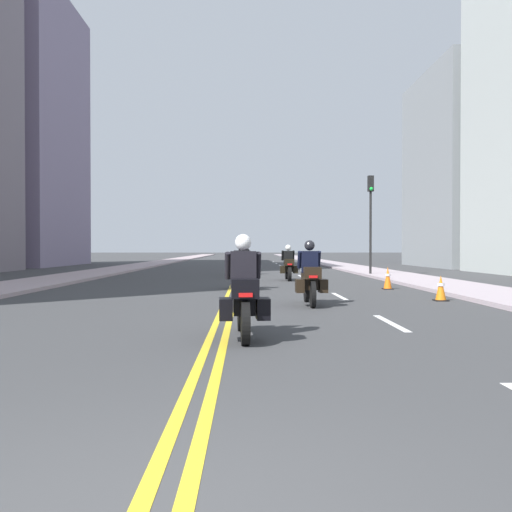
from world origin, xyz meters
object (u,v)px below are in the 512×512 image
object	(u,v)px
motorcycle_0	(243,296)
traffic_cone_1	(388,278)
traffic_cone_0	(441,288)
motorcycle_1	(310,278)
motorcycle_2	(242,270)
traffic_light_near	(371,208)
motorcycle_4	(244,262)
motorcycle_3	(288,266)

from	to	relation	value
motorcycle_0	traffic_cone_1	world-z (taller)	motorcycle_0
motorcycle_0	traffic_cone_0	bearing A→B (deg)	47.25
traffic_cone_0	motorcycle_1	bearing A→B (deg)	-162.88
motorcycle_2	traffic_cone_1	xyz separation A→B (m)	(5.01, 0.12, -0.28)
motorcycle_1	traffic_light_near	bearing A→B (deg)	72.64
motorcycle_2	traffic_cone_0	world-z (taller)	motorcycle_2
traffic_cone_0	motorcycle_4	bearing A→B (deg)	109.61
motorcycle_3	motorcycle_4	distance (m)	5.63
traffic_cone_0	traffic_cone_1	distance (m)	4.35
motorcycle_3	traffic_cone_1	size ratio (longest dim) A/B	2.84
motorcycle_3	traffic_light_near	size ratio (longest dim) A/B	0.43
motorcycle_4	traffic_cone_1	bearing A→B (deg)	-62.22
motorcycle_2	motorcycle_3	size ratio (longest dim) A/B	0.96
motorcycle_2	motorcycle_4	bearing A→B (deg)	87.47
traffic_cone_0	traffic_light_near	size ratio (longest dim) A/B	0.14
motorcycle_2	motorcycle_1	bearing A→B (deg)	-74.68
motorcycle_0	motorcycle_1	world-z (taller)	motorcycle_0
motorcycle_4	motorcycle_1	bearing A→B (deg)	-81.18
motorcycle_4	traffic_cone_0	xyz separation A→B (m)	(5.37, -15.07, -0.33)
traffic_light_near	motorcycle_2	bearing A→B (deg)	-124.16
traffic_light_near	motorcycle_0	bearing A→B (deg)	-107.61
motorcycle_2	traffic_cone_0	size ratio (longest dim) A/B	3.08
motorcycle_4	motorcycle_3	bearing A→B (deg)	-66.61
traffic_cone_1	motorcycle_0	bearing A→B (deg)	-114.80
motorcycle_4	traffic_light_near	size ratio (longest dim) A/B	0.43
motorcycle_1	motorcycle_2	distance (m)	5.61
motorcycle_3	traffic_light_near	bearing A→B (deg)	41.06
motorcycle_4	traffic_cone_0	bearing A→B (deg)	-67.66
traffic_light_near	motorcycle_1	bearing A→B (deg)	-107.70
motorcycle_2	traffic_cone_1	bearing A→B (deg)	-1.20
motorcycle_0	traffic_cone_0	size ratio (longest dim) A/B	3.09
motorcycle_0	motorcycle_1	xyz separation A→B (m)	(1.62, 5.16, 0.01)
traffic_cone_1	traffic_light_near	xyz separation A→B (m)	(1.45, 9.40, 3.10)
motorcycle_4	traffic_light_near	distance (m)	7.18
motorcycle_0	traffic_cone_1	xyz separation A→B (m)	(4.91, 10.62, -0.28)
traffic_cone_0	traffic_light_near	distance (m)	14.13
motorcycle_3	motorcycle_4	bearing A→B (deg)	110.44
motorcycle_1	motorcycle_3	xyz separation A→B (m)	(0.26, 10.92, -0.04)
motorcycle_1	motorcycle_4	world-z (taller)	motorcycle_4
traffic_light_near	traffic_cone_0	bearing A→B (deg)	-94.57
motorcycle_2	traffic_cone_0	xyz separation A→B (m)	(5.36, -4.21, -0.32)
motorcycle_1	motorcycle_2	size ratio (longest dim) A/B	1.02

